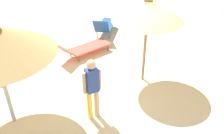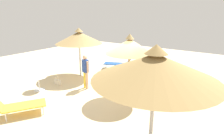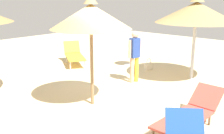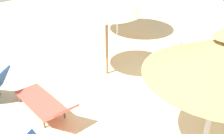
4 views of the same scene
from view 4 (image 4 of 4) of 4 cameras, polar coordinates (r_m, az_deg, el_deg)
The scene contains 5 objects.
ground at distance 7.77m, azimuth 1.80°, elevation -3.81°, with size 24.00×24.00×0.10m, color beige.
parasol_umbrella_center at distance 7.37m, azimuth -1.25°, elevation 14.11°, with size 2.00×2.00×2.79m.
parasol_umbrella_near_right at distance 4.56m, azimuth 23.50°, elevation 2.16°, with size 2.64×2.64×2.78m.
lounge_chair_front at distance 6.49m, azimuth -14.51°, elevation -7.96°, with size 0.73×2.11×0.72m.
person_standing_far_left at distance 6.75m, azimuth 13.81°, elevation -0.04°, with size 0.29×0.47×1.68m.
Camera 4 is at (4.74, 4.58, 4.06)m, focal length 41.26 mm.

